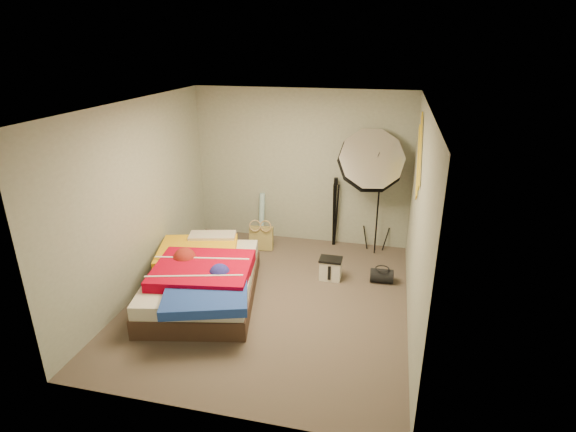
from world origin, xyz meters
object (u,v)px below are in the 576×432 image
(duffel_bag, at_px, (382,276))
(photo_umbrella, at_px, (371,162))
(camera_tripod, at_px, (335,207))
(tote_bag, at_px, (261,238))
(camera_case, at_px, (330,269))
(bed, at_px, (203,279))
(wrapping_roll, at_px, (262,216))

(duffel_bag, height_order, photo_umbrella, photo_umbrella)
(photo_umbrella, distance_m, camera_tripod, 1.01)
(tote_bag, distance_m, camera_case, 1.43)
(camera_case, bearing_deg, photo_umbrella, 66.80)
(tote_bag, distance_m, bed, 1.64)
(bed, distance_m, camera_tripod, 2.53)
(tote_bag, bearing_deg, photo_umbrella, 1.47)
(tote_bag, bearing_deg, camera_tripod, 15.09)
(duffel_bag, height_order, camera_tripod, camera_tripod)
(camera_tripod, bearing_deg, wrapping_roll, 179.60)
(bed, bearing_deg, camera_tripod, 54.71)
(camera_case, height_order, photo_umbrella, photo_umbrella)
(camera_tripod, bearing_deg, duffel_bag, -52.93)
(wrapping_roll, bearing_deg, camera_tripod, -0.40)
(tote_bag, xyz_separation_m, duffel_bag, (1.94, -0.65, -0.09))
(bed, relative_size, camera_tripod, 1.93)
(bed, relative_size, photo_umbrella, 1.06)
(tote_bag, xyz_separation_m, photo_umbrella, (1.65, 0.22, 1.31))
(tote_bag, distance_m, camera_tripod, 1.29)
(tote_bag, height_order, wrapping_roll, wrapping_roll)
(wrapping_roll, distance_m, photo_umbrella, 2.10)
(wrapping_roll, bearing_deg, tote_bag, -75.16)
(duffel_bag, distance_m, bed, 2.46)
(bed, bearing_deg, wrapping_roll, 84.33)
(camera_case, distance_m, camera_tripod, 1.28)
(bed, height_order, camera_tripod, camera_tripod)
(camera_tripod, bearing_deg, camera_case, -84.63)
(camera_case, xyz_separation_m, photo_umbrella, (0.42, 0.95, 1.35))
(camera_case, xyz_separation_m, camera_tripod, (-0.11, 1.16, 0.51))
(duffel_bag, bearing_deg, wrapping_roll, 149.52)
(camera_case, bearing_deg, wrapping_roll, 139.72)
(photo_umbrella, bearing_deg, tote_bag, -172.34)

